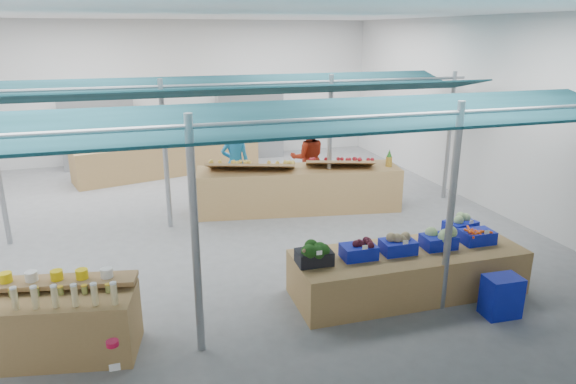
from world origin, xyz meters
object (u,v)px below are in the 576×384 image
at_px(bottle_shelf, 61,321).
at_px(fruit_counter, 299,189).
at_px(vendor_right, 308,158).
at_px(crate_stack, 501,296).
at_px(vendor_left, 235,163).
at_px(veg_counter, 408,272).

relative_size(bottle_shelf, fruit_counter, 0.43).
distance_m(fruit_counter, vendor_right, 1.32).
bearing_deg(bottle_shelf, crate_stack, 2.60).
xyz_separation_m(bottle_shelf, vendor_left, (3.31, 5.39, 0.46)).
xyz_separation_m(veg_counter, fruit_counter, (-0.37, 4.17, 0.14)).
bearing_deg(vendor_right, bottle_shelf, 55.98).
bearing_deg(crate_stack, bottle_shelf, 171.43).
distance_m(fruit_counter, vendor_left, 1.68).
bearing_deg(vendor_left, vendor_right, -170.56).
bearing_deg(veg_counter, crate_stack, -46.42).
height_order(fruit_counter, vendor_right, vendor_right).
height_order(fruit_counter, vendor_left, vendor_left).
bearing_deg(bottle_shelf, veg_counter, 12.58).
xyz_separation_m(fruit_counter, crate_stack, (1.29, -5.16, -0.18)).
relative_size(bottle_shelf, veg_counter, 0.55).
bearing_deg(crate_stack, vendor_right, 96.29).
height_order(veg_counter, vendor_left, vendor_left).
bearing_deg(crate_stack, fruit_counter, 104.03).
relative_size(bottle_shelf, vendor_left, 1.08).
relative_size(vendor_left, vendor_right, 1.00).
bearing_deg(veg_counter, bottle_shelf, -177.72).
bearing_deg(vendor_left, bottle_shelf, 67.89).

